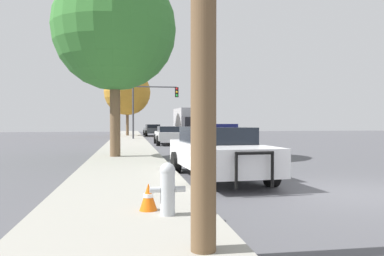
{
  "coord_description": "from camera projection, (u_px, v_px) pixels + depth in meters",
  "views": [
    {
      "loc": [
        -5.0,
        -7.66,
        1.61
      ],
      "look_at": [
        -1.3,
        14.34,
        1.25
      ],
      "focal_mm": 35.0,
      "sensor_mm": 36.0,
      "label": 1
    }
  ],
  "objects": [
    {
      "name": "ground_plane",
      "position": [
        354.0,
        193.0,
        8.41
      ],
      "size": [
        110.0,
        110.0,
        0.0
      ],
      "primitive_type": "plane",
      "color": "#4F4F54"
    },
    {
      "name": "sidewalk_left",
      "position": [
        124.0,
        198.0,
        7.56
      ],
      "size": [
        3.0,
        110.0,
        0.13
      ],
      "color": "#99968C",
      "rests_on": "ground_plane"
    },
    {
      "name": "police_car",
      "position": [
        217.0,
        151.0,
        10.61
      ],
      "size": [
        2.3,
        5.23,
        1.55
      ],
      "rotation": [
        0.0,
        0.0,
        3.21
      ],
      "color": "white",
      "rests_on": "ground_plane"
    },
    {
      "name": "fire_hydrant",
      "position": [
        168.0,
        187.0,
        5.93
      ],
      "size": [
        0.57,
        0.25,
        0.83
      ],
      "color": "#B7BCC1",
      "rests_on": "sidewalk_left"
    },
    {
      "name": "traffic_light",
      "position": [
        152.0,
        100.0,
        33.26
      ],
      "size": [
        4.11,
        0.35,
        4.76
      ],
      "color": "#424247",
      "rests_on": "sidewalk_left"
    },
    {
      "name": "car_background_midblock",
      "position": [
        169.0,
        135.0,
        26.6
      ],
      "size": [
        2.01,
        4.44,
        1.3
      ],
      "rotation": [
        0.0,
        0.0,
        -0.01
      ],
      "color": "silver",
      "rests_on": "ground_plane"
    },
    {
      "name": "car_background_distant",
      "position": [
        152.0,
        130.0,
        43.44
      ],
      "size": [
        2.07,
        4.34,
        1.32
      ],
      "rotation": [
        0.0,
        0.0,
        0.05
      ],
      "color": "#474C51",
      "rests_on": "ground_plane"
    },
    {
      "name": "car_background_oncoming",
      "position": [
        205.0,
        131.0,
        34.22
      ],
      "size": [
        2.09,
        4.55,
        1.36
      ],
      "rotation": [
        0.0,
        0.0,
        3.11
      ],
      "color": "black",
      "rests_on": "ground_plane"
    },
    {
      "name": "box_truck",
      "position": [
        188.0,
        121.0,
        42.08
      ],
      "size": [
        2.69,
        7.42,
        3.15
      ],
      "rotation": [
        0.0,
        0.0,
        3.18
      ],
      "color": "black",
      "rests_on": "ground_plane"
    },
    {
      "name": "tree_sidewalk_near",
      "position": [
        115.0,
        29.0,
        15.97
      ],
      "size": [
        5.25,
        5.25,
        8.08
      ],
      "color": "brown",
      "rests_on": "sidewalk_left"
    },
    {
      "name": "tree_sidewalk_far",
      "position": [
        127.0,
        92.0,
        41.0
      ],
      "size": [
        5.05,
        5.05,
        7.29
      ],
      "color": "brown",
      "rests_on": "sidewalk_left"
    },
    {
      "name": "traffic_cone",
      "position": [
        148.0,
        197.0,
        6.25
      ],
      "size": [
        0.3,
        0.3,
        0.45
      ],
      "color": "orange",
      "rests_on": "sidewalk_left"
    }
  ]
}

